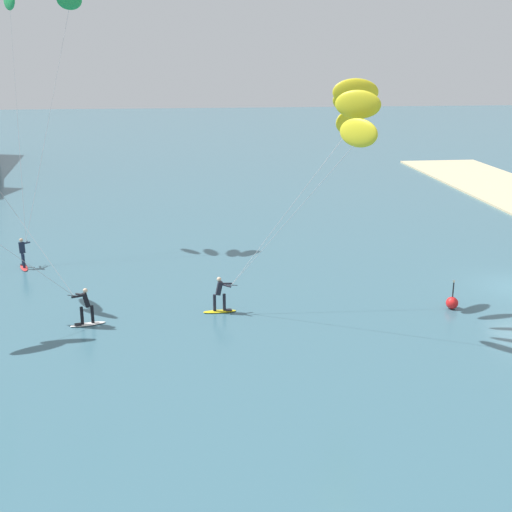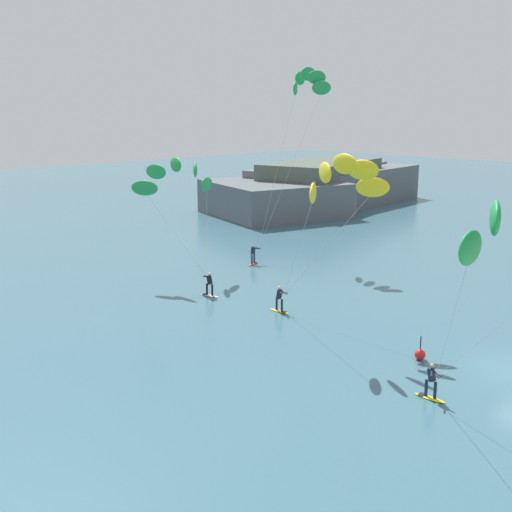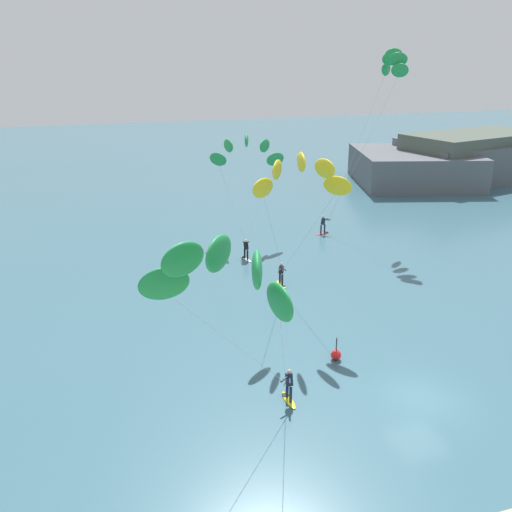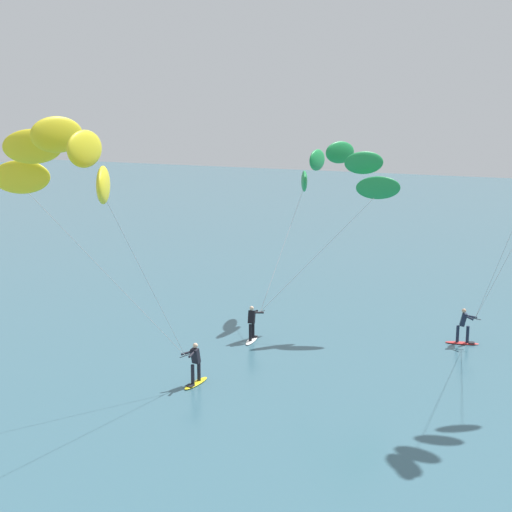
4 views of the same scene
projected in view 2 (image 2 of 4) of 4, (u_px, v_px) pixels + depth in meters
kitesurfer_mid_water at (177, 179)px, 48.39m from camera, size 6.30×8.21×9.07m
kitesurfer_far_out at (341, 183)px, 35.34m from camera, size 5.73×7.60×10.27m
kitesurfer_downwind at (306, 90)px, 53.68m from camera, size 7.11×4.70×15.83m
marker_buoy at (420, 354)px, 33.72m from camera, size 0.56×0.56×1.38m
distant_headland at (318, 188)px, 84.65m from camera, size 34.19×18.11×5.94m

